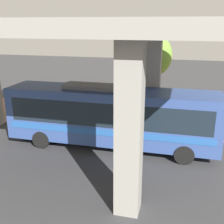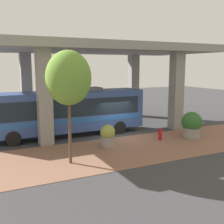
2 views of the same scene
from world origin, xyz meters
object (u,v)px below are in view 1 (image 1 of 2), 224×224
fire_hydrant (55,111)px  planter_front (105,113)px  street_tree_near (155,56)px  bus (111,114)px  planter_middle (26,101)px

fire_hydrant → planter_front: bearing=85.9°
street_tree_near → fire_hydrant: bearing=-76.0°
bus → street_tree_near: size_ratio=1.94×
fire_hydrant → planter_middle: size_ratio=0.48×
fire_hydrant → bus: bearing=52.3°
fire_hydrant → planter_front: (0.29, 3.94, 0.26)m
planter_middle → street_tree_near: bearing=98.7°
planter_front → street_tree_near: 5.41m
planter_front → fire_hydrant: bearing=-94.1°
planter_front → street_tree_near: bearing=122.9°
bus → planter_middle: bus is taller
planter_front → street_tree_near: (-2.06, 3.18, 3.85)m
bus → fire_hydrant: bearing=-127.7°
fire_hydrant → planter_middle: planter_middle is taller
planter_middle → street_tree_near: street_tree_near is taller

